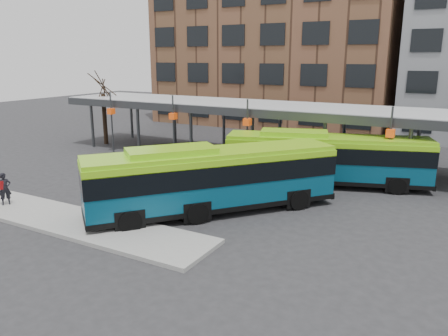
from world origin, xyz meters
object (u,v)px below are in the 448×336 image
Objects in this scene: bus_rear at (325,157)px; pedestrian at (5,189)px; bus_front at (212,178)px; tree at (105,116)px.

bus_rear is 7.21× the size of pedestrian.
bus_front is 0.93× the size of bus_rear.
tree is 0.50× the size of bus_front.
bus_rear reaches higher than pedestrian.
tree is at bearing 98.25° from bus_front.
bus_rear is (20.61, -3.14, -0.75)m from tree.
pedestrian is (7.64, -15.10, -1.41)m from tree.
tree is at bearing 58.04° from pedestrian.
bus_front is 8.15m from bus_rear.
bus_rear is (3.46, 7.38, -0.09)m from bus_front.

